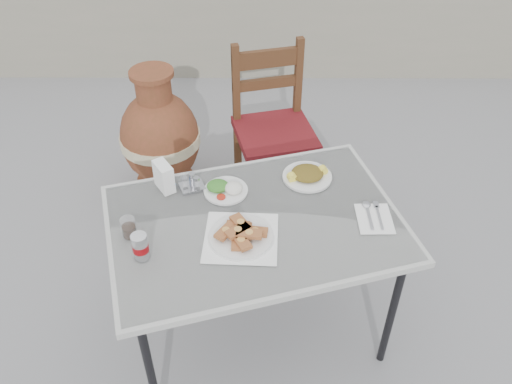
{
  "coord_description": "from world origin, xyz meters",
  "views": [
    {
      "loc": [
        -0.09,
        -1.49,
        2.08
      ],
      "look_at": [
        -0.09,
        0.06,
        0.77
      ],
      "focal_mm": 38.0,
      "sensor_mm": 36.0,
      "label": 1
    }
  ],
  "objects_px": {
    "cafe_table": "(255,230)",
    "soda_can": "(140,246)",
    "salad_rice_plate": "(225,188)",
    "condiment_caddy": "(192,184)",
    "chair": "(273,128)",
    "terracotta_urn": "(160,139)",
    "cola_glass": "(129,229)",
    "pide_plate": "(241,233)",
    "salad_chopped_plate": "(307,175)",
    "napkin_holder": "(164,177)"
  },
  "relations": [
    {
      "from": "napkin_holder",
      "to": "terracotta_urn",
      "type": "xyz_separation_m",
      "value": [
        -0.17,
        0.8,
        -0.37
      ]
    },
    {
      "from": "cola_glass",
      "to": "condiment_caddy",
      "type": "bearing_deg",
      "value": 53.48
    },
    {
      "from": "salad_chopped_plate",
      "to": "soda_can",
      "type": "xyz_separation_m",
      "value": [
        -0.61,
        -0.45,
        0.03
      ]
    },
    {
      "from": "pide_plate",
      "to": "soda_can",
      "type": "bearing_deg",
      "value": -164.65
    },
    {
      "from": "pide_plate",
      "to": "napkin_holder",
      "type": "distance_m",
      "value": 0.43
    },
    {
      "from": "pide_plate",
      "to": "chair",
      "type": "distance_m",
      "value": 1.07
    },
    {
      "from": "pide_plate",
      "to": "terracotta_urn",
      "type": "height_order",
      "value": "terracotta_urn"
    },
    {
      "from": "salad_chopped_plate",
      "to": "terracotta_urn",
      "type": "xyz_separation_m",
      "value": [
        -0.75,
        0.73,
        -0.33
      ]
    },
    {
      "from": "cafe_table",
      "to": "salad_chopped_plate",
      "type": "distance_m",
      "value": 0.34
    },
    {
      "from": "cola_glass",
      "to": "terracotta_urn",
      "type": "distance_m",
      "value": 1.13
    },
    {
      "from": "condiment_caddy",
      "to": "chair",
      "type": "distance_m",
      "value": 0.86
    },
    {
      "from": "cola_glass",
      "to": "condiment_caddy",
      "type": "distance_m",
      "value": 0.34
    },
    {
      "from": "cafe_table",
      "to": "condiment_caddy",
      "type": "bearing_deg",
      "value": 143.37
    },
    {
      "from": "cola_glass",
      "to": "napkin_holder",
      "type": "relative_size",
      "value": 0.67
    },
    {
      "from": "salad_chopped_plate",
      "to": "condiment_caddy",
      "type": "relative_size",
      "value": 1.76
    },
    {
      "from": "salad_chopped_plate",
      "to": "condiment_caddy",
      "type": "height_order",
      "value": "condiment_caddy"
    },
    {
      "from": "chair",
      "to": "cafe_table",
      "type": "bearing_deg",
      "value": -109.44
    },
    {
      "from": "salad_rice_plate",
      "to": "salad_chopped_plate",
      "type": "bearing_deg",
      "value": 15.0
    },
    {
      "from": "salad_rice_plate",
      "to": "cola_glass",
      "type": "relative_size",
      "value": 2.25
    },
    {
      "from": "cafe_table",
      "to": "soda_can",
      "type": "relative_size",
      "value": 12.31
    },
    {
      "from": "cola_glass",
      "to": "chair",
      "type": "xyz_separation_m",
      "value": [
        0.55,
        1.03,
        -0.24
      ]
    },
    {
      "from": "salad_rice_plate",
      "to": "napkin_holder",
      "type": "xyz_separation_m",
      "value": [
        -0.24,
        0.02,
        0.04
      ]
    },
    {
      "from": "condiment_caddy",
      "to": "terracotta_urn",
      "type": "relative_size",
      "value": 0.15
    },
    {
      "from": "soda_can",
      "to": "cola_glass",
      "type": "relative_size",
      "value": 1.29
    },
    {
      "from": "cafe_table",
      "to": "terracotta_urn",
      "type": "bearing_deg",
      "value": 118.28
    },
    {
      "from": "salad_rice_plate",
      "to": "chair",
      "type": "height_order",
      "value": "chair"
    },
    {
      "from": "condiment_caddy",
      "to": "chair",
      "type": "height_order",
      "value": "chair"
    },
    {
      "from": "terracotta_urn",
      "to": "chair",
      "type": "bearing_deg",
      "value": -4.43
    },
    {
      "from": "salad_chopped_plate",
      "to": "napkin_holder",
      "type": "xyz_separation_m",
      "value": [
        -0.58,
        -0.07,
        0.04
      ]
    },
    {
      "from": "soda_can",
      "to": "condiment_caddy",
      "type": "relative_size",
      "value": 0.88
    },
    {
      "from": "cola_glass",
      "to": "chair",
      "type": "bearing_deg",
      "value": 61.78
    },
    {
      "from": "salad_rice_plate",
      "to": "salad_chopped_plate",
      "type": "relative_size",
      "value": 0.87
    },
    {
      "from": "cola_glass",
      "to": "napkin_holder",
      "type": "distance_m",
      "value": 0.29
    },
    {
      "from": "soda_can",
      "to": "cafe_table",
      "type": "bearing_deg",
      "value": 25.14
    },
    {
      "from": "condiment_caddy",
      "to": "salad_rice_plate",
      "type": "bearing_deg",
      "value": -8.46
    },
    {
      "from": "salad_chopped_plate",
      "to": "terracotta_urn",
      "type": "relative_size",
      "value": 0.26
    },
    {
      "from": "cola_glass",
      "to": "soda_can",
      "type": "bearing_deg",
      "value": -59.62
    },
    {
      "from": "salad_chopped_plate",
      "to": "cola_glass",
      "type": "bearing_deg",
      "value": -153.06
    },
    {
      "from": "salad_rice_plate",
      "to": "condiment_caddy",
      "type": "relative_size",
      "value": 1.53
    },
    {
      "from": "chair",
      "to": "condiment_caddy",
      "type": "bearing_deg",
      "value": -128.78
    },
    {
      "from": "chair",
      "to": "terracotta_urn",
      "type": "xyz_separation_m",
      "value": [
        -0.63,
        0.05,
        -0.11
      ]
    },
    {
      "from": "salad_rice_plate",
      "to": "cafe_table",
      "type": "bearing_deg",
      "value": -54.64
    },
    {
      "from": "pide_plate",
      "to": "cafe_table",
      "type": "bearing_deg",
      "value": 60.59
    },
    {
      "from": "cola_glass",
      "to": "napkin_holder",
      "type": "xyz_separation_m",
      "value": [
        0.09,
        0.27,
        0.02
      ]
    },
    {
      "from": "condiment_caddy",
      "to": "pide_plate",
      "type": "bearing_deg",
      "value": -53.98
    },
    {
      "from": "salad_rice_plate",
      "to": "terracotta_urn",
      "type": "relative_size",
      "value": 0.23
    },
    {
      "from": "cola_glass",
      "to": "condiment_caddy",
      "type": "height_order",
      "value": "cola_glass"
    },
    {
      "from": "cafe_table",
      "to": "salad_rice_plate",
      "type": "bearing_deg",
      "value": 125.36
    },
    {
      "from": "chair",
      "to": "cola_glass",
      "type": "bearing_deg",
      "value": -132.16
    },
    {
      "from": "salad_chopped_plate",
      "to": "terracotta_urn",
      "type": "distance_m",
      "value": 1.1
    }
  ]
}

